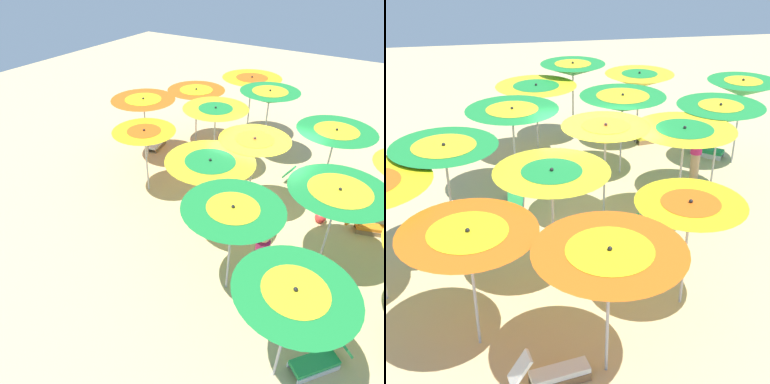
% 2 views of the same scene
% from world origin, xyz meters
% --- Properties ---
extents(ground, '(38.97, 38.97, 0.04)m').
position_xyz_m(ground, '(0.00, 0.00, -0.02)').
color(ground, '#D1B57F').
extents(beach_umbrella_2, '(2.25, 2.25, 2.33)m').
position_xyz_m(beach_umbrella_2, '(1.41, 1.69, 2.10)').
color(beach_umbrella_2, '#B2B2B7').
rests_on(beach_umbrella_2, ground).
extents(beach_umbrella_3, '(2.08, 2.08, 2.57)m').
position_xyz_m(beach_umbrella_3, '(-1.20, 3.13, 2.30)').
color(beach_umbrella_3, '#B2B2B7').
rests_on(beach_umbrella_3, ground).
extents(beach_umbrella_4, '(2.29, 2.29, 2.50)m').
position_xyz_m(beach_umbrella_4, '(-2.44, 4.39, 2.28)').
color(beach_umbrella_4, '#B2B2B7').
rests_on(beach_umbrella_4, ground).
extents(beach_umbrella_6, '(2.27, 2.27, 2.27)m').
position_xyz_m(beach_umbrella_6, '(2.19, -1.23, 2.01)').
color(beach_umbrella_6, '#B2B2B7').
rests_on(beach_umbrella_6, ground).
extents(beach_umbrella_7, '(1.94, 1.94, 2.42)m').
position_xyz_m(beach_umbrella_7, '(-0.28, -0.23, 2.16)').
color(beach_umbrella_7, '#B2B2B7').
rests_on(beach_umbrella_7, ground).
extents(beach_umbrella_8, '(2.14, 2.14, 2.38)m').
position_xyz_m(beach_umbrella_8, '(-2.27, 1.20, 2.14)').
color(beach_umbrella_8, '#B2B2B7').
rests_on(beach_umbrella_8, ground).
extents(beach_umbrella_9, '(2.16, 2.16, 2.25)m').
position_xyz_m(beach_umbrella_9, '(-3.90, 2.68, 2.04)').
color(beach_umbrella_9, '#B2B2B7').
rests_on(beach_umbrella_9, ground).
extents(beach_umbrella_10, '(1.92, 1.92, 2.49)m').
position_xyz_m(beach_umbrella_10, '(2.27, -4.58, 2.22)').
color(beach_umbrella_10, '#B2B2B7').
rests_on(beach_umbrella_10, ground).
extents(beach_umbrella_11, '(2.10, 2.10, 2.43)m').
position_xyz_m(beach_umbrella_11, '(0.56, -3.22, 2.15)').
color(beach_umbrella_11, '#B2B2B7').
rests_on(beach_umbrella_11, ground).
extents(beach_umbrella_12, '(2.21, 2.21, 2.41)m').
position_xyz_m(beach_umbrella_12, '(-0.73, -1.85, 2.14)').
color(beach_umbrella_12, '#B2B2B7').
rests_on(beach_umbrella_12, ground).
extents(beach_umbrella_13, '(1.90, 1.90, 2.17)m').
position_xyz_m(beach_umbrella_13, '(-3.46, -1.00, 1.94)').
color(beach_umbrella_13, '#B2B2B7').
rests_on(beach_umbrella_13, ground).
extents(beach_umbrella_14, '(2.23, 2.23, 2.32)m').
position_xyz_m(beach_umbrella_14, '(-4.85, 0.71, 2.05)').
color(beach_umbrella_14, '#B2B2B7').
rests_on(beach_umbrella_14, ground).
extents(lounger_0, '(1.04, 1.15, 0.65)m').
position_xyz_m(lounger_0, '(2.92, -3.99, 0.21)').
color(lounger_0, silver).
rests_on(lounger_0, ground).
extents(lounger_2, '(1.14, 0.47, 0.65)m').
position_xyz_m(lounger_2, '(0.72, 1.75, 0.21)').
color(lounger_2, '#333338').
rests_on(lounger_2, ground).
extents(lounger_3, '(1.24, 0.67, 0.63)m').
position_xyz_m(lounger_3, '(3.03, 0.60, 0.20)').
color(lounger_3, olive).
rests_on(lounger_3, ground).
extents(lounger_4, '(0.53, 1.29, 0.70)m').
position_xyz_m(lounger_4, '(-4.98, 1.57, 0.21)').
color(lounger_4, olive).
rests_on(lounger_4, ground).
extents(lounger_5, '(1.24, 0.79, 0.67)m').
position_xyz_m(lounger_5, '(-0.98, -0.50, 0.22)').
color(lounger_5, '#333338').
rests_on(lounger_5, ground).
extents(beachgoer_0, '(0.30, 0.30, 1.85)m').
position_xyz_m(beachgoer_0, '(1.21, -3.00, 0.98)').
color(beachgoer_0, '#D8A87F').
rests_on(beachgoer_0, ground).
extents(beach_ball, '(0.32, 0.32, 0.32)m').
position_xyz_m(beach_ball, '(1.77, 0.33, 0.16)').
color(beach_ball, red).
rests_on(beach_ball, ground).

